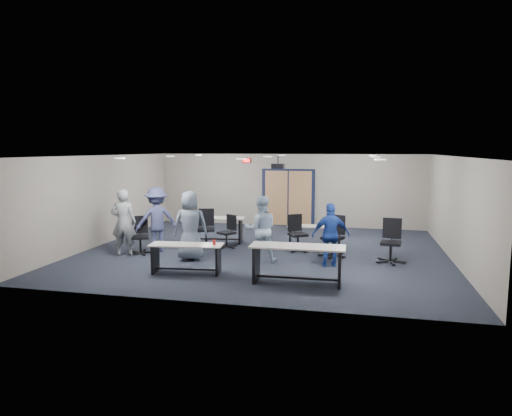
% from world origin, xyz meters
% --- Properties ---
extents(floor, '(10.00, 10.00, 0.00)m').
position_xyz_m(floor, '(0.00, 0.00, 0.00)').
color(floor, black).
rests_on(floor, ground).
extents(back_wall, '(10.00, 0.04, 2.70)m').
position_xyz_m(back_wall, '(0.00, 4.50, 1.35)').
color(back_wall, gray).
rests_on(back_wall, floor).
extents(front_wall, '(10.00, 0.04, 2.70)m').
position_xyz_m(front_wall, '(0.00, -4.50, 1.35)').
color(front_wall, gray).
rests_on(front_wall, floor).
extents(left_wall, '(0.04, 9.00, 2.70)m').
position_xyz_m(left_wall, '(-5.00, 0.00, 1.35)').
color(left_wall, gray).
rests_on(left_wall, floor).
extents(right_wall, '(0.04, 9.00, 2.70)m').
position_xyz_m(right_wall, '(5.00, 0.00, 1.35)').
color(right_wall, gray).
rests_on(right_wall, floor).
extents(ceiling, '(10.00, 9.00, 0.04)m').
position_xyz_m(ceiling, '(0.00, 0.00, 2.70)').
color(ceiling, white).
rests_on(ceiling, back_wall).
extents(double_door, '(2.00, 0.07, 2.20)m').
position_xyz_m(double_door, '(0.00, 4.46, 1.05)').
color(double_door, '#101732').
rests_on(double_door, back_wall).
extents(exit_sign, '(0.32, 0.07, 0.18)m').
position_xyz_m(exit_sign, '(-1.60, 4.44, 2.45)').
color(exit_sign, black).
rests_on(exit_sign, back_wall).
extents(ceiling_projector, '(0.35, 0.32, 0.37)m').
position_xyz_m(ceiling_projector, '(0.30, 0.50, 2.40)').
color(ceiling_projector, black).
rests_on(ceiling_projector, ceiling).
extents(ceiling_can_lights, '(6.24, 5.74, 0.02)m').
position_xyz_m(ceiling_can_lights, '(0.00, 0.25, 2.67)').
color(ceiling_can_lights, silver).
rests_on(ceiling_can_lights, ceiling).
extents(table_front_left, '(1.75, 0.76, 0.80)m').
position_xyz_m(table_front_left, '(-1.30, -2.62, 0.47)').
color(table_front_left, '#B3B0A9').
rests_on(table_front_left, floor).
extents(table_front_right, '(2.05, 0.71, 0.82)m').
position_xyz_m(table_front_right, '(1.32, -2.86, 0.56)').
color(table_front_right, '#B3B0A9').
rests_on(table_front_right, floor).
extents(table_back_left, '(2.00, 0.88, 1.08)m').
position_xyz_m(table_back_left, '(-1.81, 0.90, 0.54)').
color(table_back_left, '#B3B0A9').
rests_on(table_back_left, floor).
extents(table_back_right, '(1.64, 0.66, 0.65)m').
position_xyz_m(table_back_right, '(1.35, 0.84, 0.44)').
color(table_back_right, '#B3B0A9').
rests_on(table_back_right, floor).
extents(chair_back_a, '(0.87, 0.87, 1.11)m').
position_xyz_m(chair_back_a, '(-1.81, 0.27, 0.56)').
color(chair_back_a, black).
rests_on(chair_back_a, floor).
extents(chair_back_b, '(0.83, 0.83, 0.96)m').
position_xyz_m(chair_back_b, '(-1.18, 0.26, 0.48)').
color(chair_back_b, black).
rests_on(chair_back_b, floor).
extents(chair_back_c, '(0.90, 0.90, 1.03)m').
position_xyz_m(chair_back_c, '(0.93, 0.27, 0.52)').
color(chair_back_c, black).
rests_on(chair_back_c, floor).
extents(chair_back_d, '(0.93, 0.93, 1.11)m').
position_xyz_m(chair_back_d, '(1.93, -0.20, 0.56)').
color(chair_back_d, black).
rests_on(chair_back_d, floor).
extents(chair_loose_left, '(0.87, 0.87, 1.04)m').
position_xyz_m(chair_loose_left, '(-3.27, -1.06, 0.52)').
color(chair_loose_left, black).
rests_on(chair_loose_left, floor).
extents(chair_loose_right, '(0.80, 0.80, 1.13)m').
position_xyz_m(chair_loose_right, '(3.42, -0.57, 0.56)').
color(chair_loose_right, black).
rests_on(chair_loose_right, floor).
extents(person_gray, '(0.76, 0.59, 1.83)m').
position_xyz_m(person_gray, '(-3.61, -1.33, 0.92)').
color(person_gray, gray).
rests_on(person_gray, floor).
extents(person_plaid, '(1.02, 0.80, 1.82)m').
position_xyz_m(person_plaid, '(-1.67, -1.39, 0.91)').
color(person_plaid, slate).
rests_on(person_plaid, floor).
extents(person_lightblue, '(0.97, 0.84, 1.71)m').
position_xyz_m(person_lightblue, '(0.16, -1.16, 0.85)').
color(person_lightblue, '#A6C0DC').
rests_on(person_lightblue, floor).
extents(person_navy, '(0.98, 0.58, 1.58)m').
position_xyz_m(person_navy, '(1.94, -1.24, 0.79)').
color(person_navy, navy).
rests_on(person_navy, floor).
extents(person_back, '(1.35, 1.25, 1.83)m').
position_xyz_m(person_back, '(-2.97, -0.64, 0.92)').
color(person_back, '#3D426E').
rests_on(person_back, floor).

